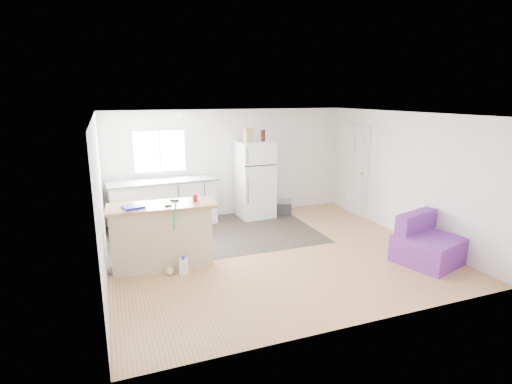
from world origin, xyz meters
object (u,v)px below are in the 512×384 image
(cooler, at_px, (282,207))
(blue_tray, at_px, (133,207))
(kitchen_cabinets, at_px, (164,203))
(peninsula, at_px, (162,235))
(bottle_right, at_px, (264,135))
(cleaner_jug, at_px, (184,266))
(cardboard_box, at_px, (248,135))
(refrigerator, at_px, (255,180))
(mop, at_px, (171,259))
(bottle_left, at_px, (262,136))
(red_cup, at_px, (195,198))
(purple_seat, at_px, (427,245))

(cooler, distance_m, blue_tray, 4.09)
(blue_tray, bearing_deg, kitchen_cabinets, 71.51)
(peninsula, xyz_separation_m, bottle_right, (2.56, 2.05, 1.31))
(blue_tray, bearing_deg, cleaner_jug, -28.06)
(blue_tray, distance_m, bottle_right, 3.74)
(cardboard_box, bearing_deg, refrigerator, 20.30)
(peninsula, xyz_separation_m, blue_tray, (-0.41, -0.08, 0.53))
(refrigerator, distance_m, bottle_right, 1.00)
(mop, bearing_deg, bottle_left, 28.35)
(blue_tray, height_order, bottle_left, bottle_left)
(kitchen_cabinets, bearing_deg, red_cup, -86.99)
(cooler, bearing_deg, cardboard_box, -161.01)
(refrigerator, distance_m, cardboard_box, 1.02)
(cardboard_box, bearing_deg, cooler, 0.30)
(purple_seat, relative_size, mop, 1.02)
(peninsula, relative_size, bottle_left, 6.87)
(refrigerator, distance_m, cleaner_jug, 3.34)
(red_cup, bearing_deg, blue_tray, -175.61)
(cooler, bearing_deg, blue_tray, -130.05)
(cooler, height_order, blue_tray, blue_tray)
(bottle_right, bearing_deg, refrigerator, 179.33)
(cardboard_box, bearing_deg, mop, -132.39)
(bottle_left, distance_m, bottle_right, 0.06)
(refrigerator, height_order, bottle_right, bottle_right)
(mop, relative_size, blue_tray, 3.81)
(bottle_left, bearing_deg, cardboard_box, -176.70)
(cooler, distance_m, red_cup, 3.29)
(kitchen_cabinets, xyz_separation_m, peninsula, (-0.32, -2.08, 0.02))
(kitchen_cabinets, relative_size, peninsula, 1.31)
(refrigerator, height_order, mop, refrigerator)
(red_cup, xyz_separation_m, blue_tray, (-0.97, -0.07, -0.04))
(peninsula, bearing_deg, kitchen_cabinets, 84.82)
(cardboard_box, relative_size, bottle_right, 1.20)
(cooler, xyz_separation_m, cardboard_box, (-0.82, -0.00, 1.69))
(cleaner_jug, bearing_deg, red_cup, 59.87)
(refrigerator, xyz_separation_m, mop, (-2.28, -2.37, -0.62))
(refrigerator, relative_size, red_cup, 14.24)
(refrigerator, bearing_deg, bottle_left, -19.22)
(purple_seat, relative_size, bottle_left, 4.65)
(kitchen_cabinets, relative_size, purple_seat, 1.94)
(peninsula, height_order, bottle_right, bottle_right)
(kitchen_cabinets, bearing_deg, refrigerator, -4.43)
(kitchen_cabinets, distance_m, cardboard_box, 2.31)
(cleaner_jug, height_order, bottle_left, bottle_left)
(red_cup, bearing_deg, cooler, 39.22)
(cleaner_jug, bearing_deg, blue_tray, 158.08)
(purple_seat, bearing_deg, cooler, 91.22)
(bottle_right, bearing_deg, purple_seat, -65.48)
(red_cup, xyz_separation_m, cardboard_box, (1.62, 1.99, 0.77))
(peninsula, height_order, mop, mop)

